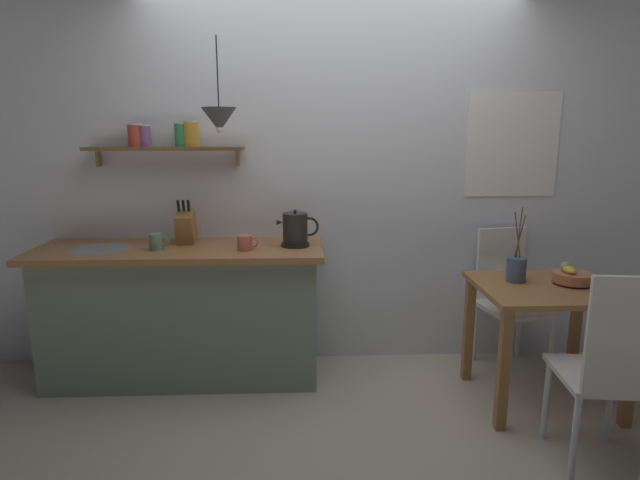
# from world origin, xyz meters

# --- Properties ---
(ground_plane) EXTENTS (14.00, 14.00, 0.00)m
(ground_plane) POSITION_xyz_m (0.00, 0.00, 0.00)
(ground_plane) COLOR #BCB29E
(back_wall) EXTENTS (6.80, 0.11, 2.70)m
(back_wall) POSITION_xyz_m (0.20, 0.65, 1.35)
(back_wall) COLOR silver
(back_wall) RESTS_ON ground_plane
(kitchen_counter) EXTENTS (1.83, 0.63, 0.90)m
(kitchen_counter) POSITION_xyz_m (-1.00, 0.32, 0.46)
(kitchen_counter) COLOR gray
(kitchen_counter) RESTS_ON ground_plane
(wall_shelf) EXTENTS (1.02, 0.20, 0.30)m
(wall_shelf) POSITION_xyz_m (-1.09, 0.49, 1.56)
(wall_shelf) COLOR brown
(dining_table) EXTENTS (0.82, 0.70, 0.74)m
(dining_table) POSITION_xyz_m (1.23, -0.10, 0.60)
(dining_table) COLOR #9E6B3D
(dining_table) RESTS_ON ground_plane
(dining_chair_near) EXTENTS (0.43, 0.47, 1.03)m
(dining_chair_near) POSITION_xyz_m (1.21, -0.79, 0.55)
(dining_chair_near) COLOR silver
(dining_chair_near) RESTS_ON ground_plane
(dining_chair_far) EXTENTS (0.49, 0.50, 0.96)m
(dining_chair_far) POSITION_xyz_m (1.21, 0.43, 0.53)
(dining_chair_far) COLOR white
(dining_chair_far) RESTS_ON ground_plane
(fruit_bowl) EXTENTS (0.23, 0.23, 0.13)m
(fruit_bowl) POSITION_xyz_m (1.38, -0.06, 0.79)
(fruit_bowl) COLOR #BC704C
(fruit_bowl) RESTS_ON dining_table
(twig_vase) EXTENTS (0.11, 0.11, 0.45)m
(twig_vase) POSITION_xyz_m (1.07, 0.00, 0.82)
(twig_vase) COLOR #475675
(twig_vase) RESTS_ON dining_table
(electric_kettle) EXTENTS (0.27, 0.18, 0.24)m
(electric_kettle) POSITION_xyz_m (-0.25, 0.31, 1.01)
(electric_kettle) COLOR black
(electric_kettle) RESTS_ON kitchen_counter
(knife_block) EXTENTS (0.11, 0.19, 0.30)m
(knife_block) POSITION_xyz_m (-0.97, 0.40, 1.01)
(knife_block) COLOR #9E6B3D
(knife_block) RESTS_ON kitchen_counter
(coffee_mug_by_sink) EXTENTS (0.12, 0.08, 0.10)m
(coffee_mug_by_sink) POSITION_xyz_m (-1.12, 0.23, 0.95)
(coffee_mug_by_sink) COLOR slate
(coffee_mug_by_sink) RESTS_ON kitchen_counter
(coffee_mug_spare) EXTENTS (0.13, 0.09, 0.09)m
(coffee_mug_spare) POSITION_xyz_m (-0.57, 0.21, 0.95)
(coffee_mug_spare) COLOR #C6664C
(coffee_mug_spare) RESTS_ON kitchen_counter
(pendant_lamp) EXTENTS (0.21, 0.21, 0.55)m
(pendant_lamp) POSITION_xyz_m (-0.70, 0.24, 1.69)
(pendant_lamp) COLOR black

